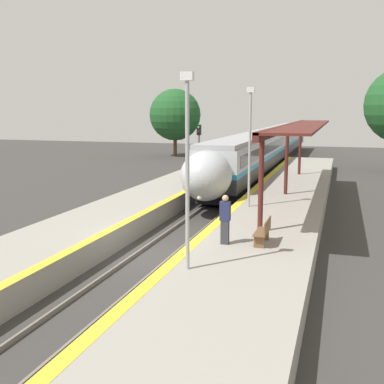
{
  "coord_description": "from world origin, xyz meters",
  "views": [
    {
      "loc": [
        6.7,
        -16.65,
        5.62
      ],
      "look_at": [
        0.58,
        3.03,
        2.08
      ],
      "focal_mm": 45.0,
      "sensor_mm": 36.0,
      "label": 1
    }
  ],
  "objects_px": {
    "train": "(269,146)",
    "platform_bench": "(264,231)",
    "railway_signal": "(199,151)",
    "lamppost_near": "(187,160)",
    "person_waiting": "(225,219)",
    "lamppost_mid": "(250,140)"
  },
  "relations": [
    {
      "from": "lamppost_near",
      "to": "lamppost_mid",
      "type": "xyz_separation_m",
      "value": [
        0.0,
        9.78,
        0.0
      ]
    },
    {
      "from": "platform_bench",
      "to": "person_waiting",
      "type": "relative_size",
      "value": 0.81
    },
    {
      "from": "train",
      "to": "person_waiting",
      "type": "bearing_deg",
      "value": -84.57
    },
    {
      "from": "train",
      "to": "railway_signal",
      "type": "distance_m",
      "value": 15.75
    },
    {
      "from": "train",
      "to": "platform_bench",
      "type": "height_order",
      "value": "train"
    },
    {
      "from": "train",
      "to": "lamppost_near",
      "type": "height_order",
      "value": "lamppost_near"
    },
    {
      "from": "platform_bench",
      "to": "person_waiting",
      "type": "xyz_separation_m",
      "value": [
        -1.31,
        -0.41,
        0.46
      ]
    },
    {
      "from": "platform_bench",
      "to": "railway_signal",
      "type": "bearing_deg",
      "value": 114.49
    },
    {
      "from": "train",
      "to": "platform_bench",
      "type": "distance_m",
      "value": 30.77
    },
    {
      "from": "platform_bench",
      "to": "lamppost_near",
      "type": "bearing_deg",
      "value": -117.52
    },
    {
      "from": "platform_bench",
      "to": "lamppost_near",
      "type": "relative_size",
      "value": 0.25
    },
    {
      "from": "railway_signal",
      "to": "lamppost_near",
      "type": "xyz_separation_m",
      "value": [
        5.06,
        -18.3,
        1.38
      ]
    },
    {
      "from": "platform_bench",
      "to": "lamppost_mid",
      "type": "bearing_deg",
      "value": 105.24
    },
    {
      "from": "train",
      "to": "lamppost_near",
      "type": "distance_m",
      "value": 33.98
    },
    {
      "from": "lamppost_mid",
      "to": "railway_signal",
      "type": "bearing_deg",
      "value": 120.7
    },
    {
      "from": "platform_bench",
      "to": "person_waiting",
      "type": "distance_m",
      "value": 1.45
    },
    {
      "from": "person_waiting",
      "to": "lamppost_mid",
      "type": "height_order",
      "value": "lamppost_mid"
    },
    {
      "from": "lamppost_near",
      "to": "lamppost_mid",
      "type": "height_order",
      "value": "same"
    },
    {
      "from": "platform_bench",
      "to": "train",
      "type": "bearing_deg",
      "value": 97.93
    },
    {
      "from": "person_waiting",
      "to": "railway_signal",
      "type": "relative_size",
      "value": 0.38
    },
    {
      "from": "platform_bench",
      "to": "lamppost_mid",
      "type": "xyz_separation_m",
      "value": [
        -1.75,
        6.42,
        2.79
      ]
    },
    {
      "from": "railway_signal",
      "to": "person_waiting",
      "type": "bearing_deg",
      "value": -70.3
    }
  ]
}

